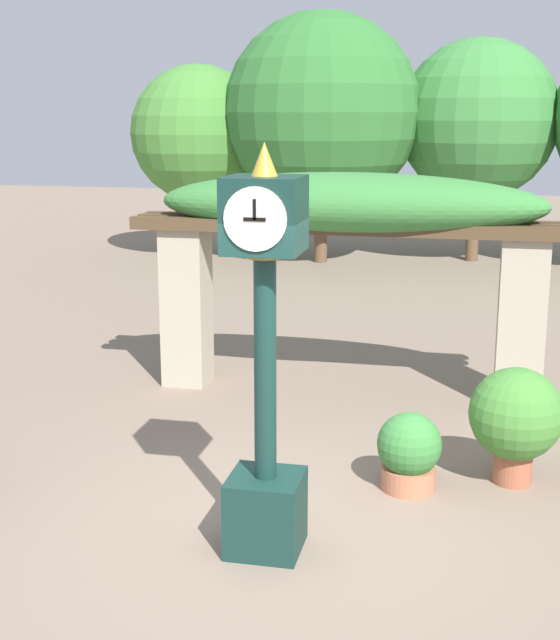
% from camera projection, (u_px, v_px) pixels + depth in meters
% --- Properties ---
extents(ground_plane, '(60.00, 60.00, 0.00)m').
position_uv_depth(ground_plane, '(279.00, 532.00, 7.03)').
color(ground_plane, '#7F6B5B').
extents(pedestal_clock, '(0.54, 0.58, 3.03)m').
position_uv_depth(pedestal_clock, '(265.00, 371.00, 6.44)').
color(pedestal_clock, '#14332D').
rests_on(pedestal_clock, ground).
extents(pergola, '(5.00, 1.11, 2.57)m').
position_uv_depth(pergola, '(349.00, 229.00, 10.05)').
color(pergola, '#A89E89').
rests_on(pergola, ground).
extents(potted_plant_near_left, '(0.57, 0.57, 0.70)m').
position_uv_depth(potted_plant_near_left, '(409.00, 451.00, 7.75)').
color(potted_plant_near_left, '#B26B4C').
rests_on(potted_plant_near_left, ground).
extents(potted_plant_far_left, '(0.83, 0.83, 1.06)m').
position_uv_depth(potted_plant_far_left, '(516.00, 417.00, 7.83)').
color(potted_plant_far_left, '#9E563D').
rests_on(potted_plant_far_left, ground).
extents(tree_line, '(12.65, 4.68, 5.28)m').
position_uv_depth(tree_line, '(419.00, 118.00, 18.72)').
color(tree_line, brown).
rests_on(tree_line, ground).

